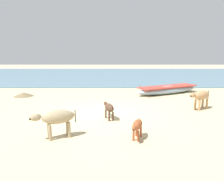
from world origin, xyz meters
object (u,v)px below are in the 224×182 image
object	(u,v)px
calf_near_dark	(108,108)
cow_second_adult_dun	(56,118)
cow_adult_tan	(200,96)
calf_far_rust	(136,126)
fishing_boat_1	(167,89)

from	to	relation	value
calf_near_dark	cow_second_adult_dun	world-z (taller)	cow_second_adult_dun
calf_near_dark	cow_second_adult_dun	distance (m)	2.59
cow_adult_tan	calf_far_rust	size ratio (longest dim) A/B	1.41
cow_adult_tan	calf_near_dark	world-z (taller)	cow_adult_tan
cow_adult_tan	calf_far_rust	world-z (taller)	cow_adult_tan
fishing_boat_1	cow_adult_tan	xyz separation A→B (m)	(0.56, -4.03, 0.39)
calf_far_rust	cow_second_adult_dun	bearing A→B (deg)	-72.49
fishing_boat_1	calf_near_dark	bearing A→B (deg)	28.55
calf_far_rust	cow_second_adult_dun	world-z (taller)	cow_second_adult_dun
cow_adult_tan	calf_far_rust	bearing A→B (deg)	12.77
calf_near_dark	calf_far_rust	distance (m)	2.27
calf_near_dark	calf_far_rust	size ratio (longest dim) A/B	1.08
cow_adult_tan	cow_second_adult_dun	bearing A→B (deg)	-2.87
cow_adult_tan	calf_near_dark	bearing A→B (deg)	-13.63
calf_far_rust	fishing_boat_1	bearing A→B (deg)	177.99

